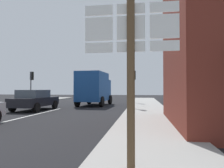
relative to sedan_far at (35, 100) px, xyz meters
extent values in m
plane|color=black|center=(1.34, -0.56, -0.76)|extent=(80.00, 80.00, 0.00)
cube|color=#9E9B96|center=(8.00, -2.56, -0.69)|extent=(2.86, 44.00, 0.14)
cube|color=silver|center=(1.34, -4.56, -0.75)|extent=(0.16, 12.00, 0.01)
cube|color=black|center=(0.00, 0.07, -0.14)|extent=(1.87, 4.25, 0.60)
cube|color=#47515B|center=(-0.01, -0.18, 0.43)|extent=(1.61, 2.14, 0.55)
cylinder|color=black|center=(-0.84, 1.44, -0.44)|extent=(0.24, 0.65, 0.64)
cylinder|color=black|center=(0.91, 1.39, -0.44)|extent=(0.24, 0.65, 0.64)
cylinder|color=black|center=(-0.91, -1.26, -0.44)|extent=(0.24, 0.65, 0.64)
cylinder|color=black|center=(0.84, -1.31, -0.44)|extent=(0.24, 0.65, 0.64)
cube|color=#19478C|center=(3.21, 4.41, 0.99)|extent=(2.40, 3.82, 2.60)
cube|color=#19478C|center=(3.35, 6.91, 0.69)|extent=(2.16, 1.41, 2.00)
cube|color=#47515B|center=(3.35, 6.96, 1.49)|extent=(1.76, 0.20, 0.70)
cylinder|color=black|center=(2.25, 6.92, -0.31)|extent=(0.33, 0.91, 0.90)
cylinder|color=black|center=(4.44, 6.80, -0.31)|extent=(0.33, 0.91, 0.90)
cylinder|color=black|center=(2.06, 3.53, -0.31)|extent=(0.33, 0.91, 0.90)
cylinder|color=black|center=(4.25, 3.40, -0.31)|extent=(0.33, 0.91, 0.90)
cylinder|color=brown|center=(7.49, -10.48, 0.84)|extent=(0.14, 0.14, 3.20)
cube|color=white|center=(6.91, -10.43, 2.20)|extent=(0.50, 0.03, 0.18)
cube|color=black|center=(6.91, -10.42, 2.20)|extent=(0.43, 0.01, 0.13)
cube|color=white|center=(6.91, -10.43, 1.86)|extent=(0.50, 0.03, 0.42)
cube|color=black|center=(6.91, -10.42, 1.86)|extent=(0.43, 0.01, 0.32)
cube|color=white|center=(6.91, -10.43, 1.52)|extent=(0.50, 0.03, 0.18)
cube|color=black|center=(6.91, -10.42, 1.52)|extent=(0.43, 0.01, 0.13)
cube|color=white|center=(7.49, -10.43, 2.20)|extent=(0.50, 0.03, 0.18)
cube|color=black|center=(7.49, -10.42, 2.20)|extent=(0.43, 0.01, 0.13)
cube|color=white|center=(7.49, -10.43, 1.86)|extent=(0.50, 0.03, 0.42)
cube|color=black|center=(7.49, -10.42, 1.86)|extent=(0.43, 0.01, 0.32)
cube|color=white|center=(7.49, -10.43, 1.52)|extent=(0.50, 0.03, 0.18)
cube|color=black|center=(7.49, -10.42, 1.52)|extent=(0.43, 0.01, 0.13)
cube|color=white|center=(8.07, -10.43, 2.20)|extent=(0.50, 0.03, 0.18)
cube|color=black|center=(8.07, -10.42, 2.20)|extent=(0.43, 0.01, 0.13)
cube|color=white|center=(8.07, -10.43, 1.86)|extent=(0.50, 0.03, 0.42)
cube|color=black|center=(8.07, -10.42, 1.86)|extent=(0.43, 0.01, 0.32)
cube|color=white|center=(8.07, -10.43, 1.52)|extent=(0.50, 0.03, 0.18)
cube|color=black|center=(8.07, -10.42, 1.52)|extent=(0.43, 0.01, 0.13)
cylinder|color=#47474C|center=(6.86, 7.05, 0.94)|extent=(0.12, 0.12, 3.39)
cube|color=black|center=(6.86, 7.25, 2.18)|extent=(0.30, 0.28, 0.90)
sphere|color=#360303|center=(6.86, 7.39, 2.45)|extent=(0.18, 0.18, 0.18)
sphere|color=orange|center=(6.86, 7.39, 2.17)|extent=(0.18, 0.18, 0.18)
sphere|color=black|center=(6.86, 7.39, 1.89)|extent=(0.18, 0.18, 0.18)
cylinder|color=#47474C|center=(6.86, 1.38, 1.01)|extent=(0.12, 0.12, 3.54)
cube|color=black|center=(6.86, 1.58, 2.33)|extent=(0.30, 0.28, 0.90)
sphere|color=#360303|center=(6.86, 1.72, 2.60)|extent=(0.18, 0.18, 0.18)
sphere|color=orange|center=(6.86, 1.72, 2.32)|extent=(0.18, 0.18, 0.18)
sphere|color=black|center=(6.86, 1.72, 2.04)|extent=(0.18, 0.18, 0.18)
cylinder|color=#47474C|center=(-4.19, 6.82, 0.94)|extent=(0.12, 0.12, 3.40)
cube|color=black|center=(-4.19, 7.02, 2.19)|extent=(0.30, 0.28, 0.90)
sphere|color=#360303|center=(-4.19, 7.16, 2.46)|extent=(0.18, 0.18, 0.18)
sphere|color=orange|center=(-4.19, 7.16, 2.18)|extent=(0.18, 0.18, 0.18)
sphere|color=black|center=(-4.19, 7.16, 1.90)|extent=(0.18, 0.18, 0.18)
camera|label=1|loc=(7.69, -14.12, 0.77)|focal=33.52mm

